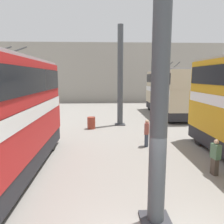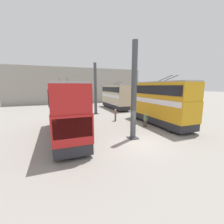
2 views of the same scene
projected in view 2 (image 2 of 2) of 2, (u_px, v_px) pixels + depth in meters
ground_plane at (141, 144)px, 12.16m from camera, size 240.00×240.00×0.00m
depot_back_wall at (79, 86)px, 40.06m from camera, size 0.50×36.00×9.43m
support_column_near at (134, 93)px, 12.71m from camera, size 0.85×0.85×8.28m
support_column_far at (95, 90)px, 24.46m from camera, size 0.85×0.85×8.28m
bus_left_near at (159, 100)px, 18.02m from camera, size 9.70×2.54×5.76m
bus_left_far at (115, 95)px, 30.86m from camera, size 10.02×2.54×5.48m
bus_right_mid at (66, 107)px, 13.49m from camera, size 10.47×2.54×5.52m
person_by_left_row at (145, 120)px, 17.06m from camera, size 0.45×0.30×1.54m
person_aisle_midway at (115, 115)px, 19.91m from camera, size 0.48×0.36×1.62m
oil_drum at (83, 113)px, 23.00m from camera, size 0.66×0.66×0.94m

